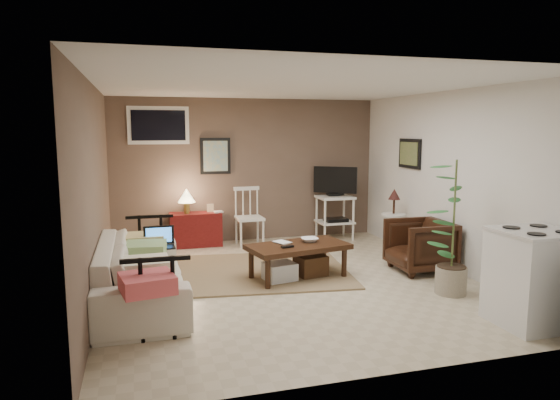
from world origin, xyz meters
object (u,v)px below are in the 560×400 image
object	(u,v)px
red_console	(195,226)
spindle_chair	(249,218)
side_table	(394,213)
potted_plant	(454,222)
tv_stand	(335,201)
sofa	(140,262)
coffee_table	(297,259)
stove	(534,277)
armchair	(420,243)

from	to	relation	value
red_console	spindle_chair	xyz separation A→B (m)	(0.87, -0.16, 0.12)
side_table	potted_plant	bearing A→B (deg)	-99.65
tv_stand	sofa	bearing A→B (deg)	-143.95
coffee_table	sofa	distance (m)	1.95
side_table	stove	distance (m)	3.02
potted_plant	stove	xyz separation A→B (m)	(0.21, -1.01, -0.37)
spindle_chair	armchair	bearing A→B (deg)	-48.39
sofa	red_console	size ratio (longest dim) A/B	2.42
spindle_chair	armchair	xyz separation A→B (m)	(1.87, -2.11, -0.06)
tv_stand	red_console	bearing A→B (deg)	176.96
coffee_table	tv_stand	xyz separation A→B (m)	(1.34, 2.05, 0.40)
spindle_chair	armchair	distance (m)	2.82
coffee_table	tv_stand	distance (m)	2.48
potted_plant	sofa	bearing A→B (deg)	168.34
coffee_table	tv_stand	bearing A→B (deg)	56.80
tv_stand	armchair	world-z (taller)	tv_stand
red_console	stove	bearing A→B (deg)	-56.45
red_console	stove	distance (m)	5.06
coffee_table	armchair	size ratio (longest dim) A/B	1.78
coffee_table	red_console	xyz separation A→B (m)	(-1.05, 2.17, 0.06)
side_table	armchair	distance (m)	1.11
potted_plant	stove	bearing A→B (deg)	-78.22
side_table	potted_plant	size ratio (longest dim) A/B	0.62
red_console	tv_stand	xyz separation A→B (m)	(2.39, -0.13, 0.34)
tv_stand	spindle_chair	bearing A→B (deg)	-178.63
red_console	side_table	world-z (taller)	side_table
sofa	potted_plant	xyz separation A→B (m)	(3.45, -0.71, 0.39)
armchair	stove	world-z (taller)	stove
sofa	stove	xyz separation A→B (m)	(3.66, -1.72, 0.02)
armchair	potted_plant	size ratio (longest dim) A/B	0.48
sofa	armchair	size ratio (longest dim) A/B	3.02
spindle_chair	stove	world-z (taller)	spindle_chair
coffee_table	tv_stand	world-z (taller)	tv_stand
side_table	sofa	bearing A→B (deg)	-161.17
armchair	red_console	bearing A→B (deg)	-128.42
sofa	stove	world-z (taller)	stove
side_table	potted_plant	distance (m)	2.04
armchair	stove	xyz separation A→B (m)	(0.05, -1.94, 0.09)
stove	sofa	bearing A→B (deg)	154.79
sofa	spindle_chair	bearing A→B (deg)	-36.58
coffee_table	sofa	size ratio (longest dim) A/B	0.59
tv_stand	potted_plant	distance (m)	3.09
red_console	tv_stand	world-z (taller)	tv_stand
potted_plant	coffee_table	bearing A→B (deg)	146.08
coffee_table	sofa	xyz separation A→B (m)	(-1.91, -0.32, 0.19)
tv_stand	armchair	xyz separation A→B (m)	(0.35, -2.15, -0.28)
sofa	armchair	distance (m)	3.61
red_console	spindle_chair	bearing A→B (deg)	-10.66
tv_stand	potted_plant	xyz separation A→B (m)	(0.20, -3.08, 0.17)
armchair	spindle_chair	bearing A→B (deg)	-137.13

